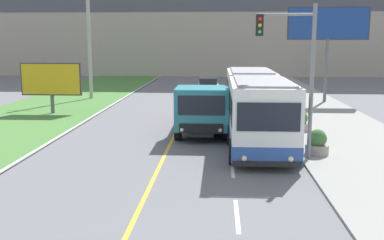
# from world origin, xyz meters

# --- Properties ---
(city_bus) EXTENTS (2.66, 12.40, 3.11)m
(city_bus) POSITION_xyz_m (3.96, 17.83, 1.58)
(city_bus) COLOR white
(city_bus) RESTS_ON ground_plane
(dump_truck) EXTENTS (2.59, 6.81, 2.51)m
(dump_truck) POSITION_xyz_m (1.43, 18.20, 1.27)
(dump_truck) COLOR black
(dump_truck) RESTS_ON ground_plane
(car_distant) EXTENTS (1.80, 4.30, 1.45)m
(car_distant) POSITION_xyz_m (1.28, 35.94, 0.69)
(car_distant) COLOR silver
(car_distant) RESTS_ON ground_plane
(utility_pole_far) EXTENTS (1.80, 0.28, 9.87)m
(utility_pole_far) POSITION_xyz_m (-8.22, 32.12, 4.99)
(utility_pole_far) COLOR #9E9E99
(utility_pole_far) RESTS_ON ground_plane
(traffic_light_mast) EXTENTS (2.28, 0.32, 6.07)m
(traffic_light_mast) POSITION_xyz_m (5.16, 13.72, 3.86)
(traffic_light_mast) COLOR slate
(traffic_light_mast) RESTS_ON ground_plane
(billboard_large) EXTENTS (6.03, 0.24, 7.17)m
(billboard_large) POSITION_xyz_m (10.31, 30.87, 5.67)
(billboard_large) COLOR #59595B
(billboard_large) RESTS_ON ground_plane
(billboard_small) EXTENTS (3.94, 0.24, 3.30)m
(billboard_small) POSITION_xyz_m (-8.59, 24.48, 2.18)
(billboard_small) COLOR #59595B
(billboard_small) RESTS_ON ground_plane
(planter_round_near) EXTENTS (0.95, 0.95, 1.05)m
(planter_round_near) POSITION_xyz_m (6.27, 14.40, 0.54)
(planter_round_near) COLOR gray
(planter_round_near) RESTS_ON sidewalk_right
(planter_round_second) EXTENTS (0.98, 0.98, 1.07)m
(planter_round_second) POSITION_xyz_m (6.43, 19.34, 0.54)
(planter_round_second) COLOR gray
(planter_round_second) RESTS_ON sidewalk_right
(planter_round_third) EXTENTS (0.89, 0.89, 1.04)m
(planter_round_third) POSITION_xyz_m (6.29, 24.27, 0.54)
(planter_round_third) COLOR gray
(planter_round_third) RESTS_ON sidewalk_right
(planter_round_far) EXTENTS (0.92, 0.92, 1.04)m
(planter_round_far) POSITION_xyz_m (6.35, 29.21, 0.54)
(planter_round_far) COLOR gray
(planter_round_far) RESTS_ON sidewalk_right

